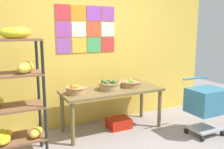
# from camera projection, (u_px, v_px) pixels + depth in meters

# --- Properties ---
(back_wall_with_art) EXTENTS (4.86, 0.07, 2.61)m
(back_wall_with_art) POSITION_uv_depth(u_px,v_px,m) (88.00, 47.00, 4.04)
(back_wall_with_art) COLOR #E7BD46
(back_wall_with_art) RESTS_ON ground
(display_table) EXTENTS (1.61, 0.65, 0.67)m
(display_table) POSITION_uv_depth(u_px,v_px,m) (112.00, 94.00, 3.84)
(display_table) COLOR brown
(display_table) RESTS_ON ground
(fruit_basket_right) EXTENTS (0.38, 0.38, 0.13)m
(fruit_basket_right) POSITION_uv_depth(u_px,v_px,m) (130.00, 83.00, 4.02)
(fruit_basket_right) COLOR #A1724A
(fruit_basket_right) RESTS_ON display_table
(fruit_basket_left) EXTENTS (0.30, 0.30, 0.15)m
(fruit_basket_left) POSITION_uv_depth(u_px,v_px,m) (76.00, 89.00, 3.54)
(fruit_basket_left) COLOR #B5834F
(fruit_basket_left) RESTS_ON display_table
(fruit_basket_back_left) EXTENTS (0.36, 0.36, 0.18)m
(fruit_basket_back_left) POSITION_uv_depth(u_px,v_px,m) (110.00, 85.00, 3.79)
(fruit_basket_back_left) COLOR tan
(fruit_basket_back_left) RESTS_ON display_table
(produce_crate_under_table) EXTENTS (0.36, 0.29, 0.16)m
(produce_crate_under_table) POSITION_uv_depth(u_px,v_px,m) (119.00, 123.00, 3.99)
(produce_crate_under_table) COLOR red
(produce_crate_under_table) RESTS_ON ground
(shopping_cart) EXTENTS (0.53, 0.46, 0.86)m
(shopping_cart) POSITION_uv_depth(u_px,v_px,m) (206.00, 103.00, 3.66)
(shopping_cart) COLOR black
(shopping_cart) RESTS_ON ground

